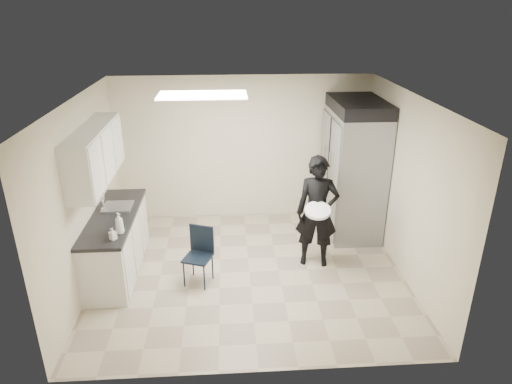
{
  "coord_description": "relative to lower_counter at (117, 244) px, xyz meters",
  "views": [
    {
      "loc": [
        -0.29,
        -5.82,
        3.75
      ],
      "look_at": [
        0.11,
        0.2,
        1.21
      ],
      "focal_mm": 32.0,
      "sensor_mm": 36.0,
      "label": 1
    }
  ],
  "objects": [
    {
      "name": "ceiling",
      "position": [
        1.95,
        -0.2,
        2.17
      ],
      "size": [
        4.5,
        4.5,
        0.0
      ],
      "primitive_type": "plane",
      "rotation": [
        3.14,
        0.0,
        0.0
      ],
      "color": "silver",
      "rests_on": "back_wall"
    },
    {
      "name": "left_wall",
      "position": [
        -0.3,
        -0.2,
        0.87
      ],
      "size": [
        0.0,
        4.0,
        4.0
      ],
      "primitive_type": "plane",
      "rotation": [
        1.57,
        0.0,
        1.57
      ],
      "color": "beige",
      "rests_on": "floor"
    },
    {
      "name": "towel_dispenser",
      "position": [
        -0.19,
        1.15,
        1.19
      ],
      "size": [
        0.22,
        0.3,
        0.35
      ],
      "primitive_type": "cube",
      "color": "black",
      "rests_on": "left_wall"
    },
    {
      "name": "soap_bottle_a",
      "position": [
        0.22,
        -0.56,
        0.62
      ],
      "size": [
        0.16,
        0.16,
        0.29
      ],
      "primitive_type": "imported",
      "rotation": [
        0.0,
        0.0,
        0.71
      ],
      "color": "silver",
      "rests_on": "countertop"
    },
    {
      "name": "notice_sticker_right",
      "position": [
        -0.29,
        0.1,
        0.75
      ],
      "size": [
        0.0,
        0.12,
        0.07
      ],
      "primitive_type": "cube",
      "color": "yellow",
      "rests_on": "left_wall"
    },
    {
      "name": "upper_cabinets",
      "position": [
        -0.13,
        0.0,
        1.4
      ],
      "size": [
        0.35,
        1.8,
        0.75
      ],
      "primitive_type": "cube",
      "color": "silver",
      "rests_on": "left_wall"
    },
    {
      "name": "ceiling_panel",
      "position": [
        1.35,
        0.2,
        2.14
      ],
      "size": [
        1.2,
        0.6,
        0.02
      ],
      "primitive_type": "cube",
      "color": "white",
      "rests_on": "ceiling"
    },
    {
      "name": "countertop",
      "position": [
        0.0,
        0.0,
        0.46
      ],
      "size": [
        0.64,
        1.95,
        0.05
      ],
      "primitive_type": "cube",
      "color": "black",
      "rests_on": "lower_counter"
    },
    {
      "name": "right_wall",
      "position": [
        4.2,
        -0.2,
        0.87
      ],
      "size": [
        0.0,
        4.0,
        4.0
      ],
      "primitive_type": "plane",
      "rotation": [
        1.57,
        0.0,
        -1.57
      ],
      "color": "beige",
      "rests_on": "floor"
    },
    {
      "name": "faucet",
      "position": [
        -0.18,
        0.25,
        0.59
      ],
      "size": [
        0.02,
        0.02,
        0.24
      ],
      "primitive_type": "cylinder",
      "color": "silver",
      "rests_on": "countertop"
    },
    {
      "name": "commercial_fridge",
      "position": [
        3.78,
        1.07,
        0.62
      ],
      "size": [
        0.8,
        1.35,
        2.1
      ],
      "primitive_type": "cube",
      "color": "gray",
      "rests_on": "floor"
    },
    {
      "name": "fridge_compressor",
      "position": [
        3.78,
        1.07,
        1.77
      ],
      "size": [
        0.8,
        1.35,
        0.2
      ],
      "primitive_type": "cube",
      "color": "black",
      "rests_on": "commercial_fridge"
    },
    {
      "name": "folding_chair",
      "position": [
        1.21,
        -0.43,
        -0.02
      ],
      "size": [
        0.47,
        0.47,
        0.81
      ],
      "primitive_type": "cube",
      "rotation": [
        0.0,
        0.0,
        -0.36
      ],
      "color": "black",
      "rests_on": "floor"
    },
    {
      "name": "soap_bottle_b",
      "position": [
        0.17,
        -0.74,
        0.56
      ],
      "size": [
        0.1,
        0.1,
        0.16
      ],
      "primitive_type": "imported",
      "rotation": [
        0.0,
        0.0,
        -0.69
      ],
      "color": "silver",
      "rests_on": "countertop"
    },
    {
      "name": "notice_sticker_left",
      "position": [
        -0.29,
        -0.1,
        0.79
      ],
      "size": [
        0.0,
        0.12,
        0.07
      ],
      "primitive_type": "cube",
      "color": "yellow",
      "rests_on": "left_wall"
    },
    {
      "name": "sink",
      "position": [
        0.02,
        0.25,
        0.44
      ],
      "size": [
        0.42,
        0.4,
        0.14
      ],
      "primitive_type": "cube",
      "color": "gray",
      "rests_on": "countertop"
    },
    {
      "name": "man_tuxedo",
      "position": [
        2.97,
        0.01,
        0.43
      ],
      "size": [
        0.7,
        0.53,
        1.72
      ],
      "primitive_type": "imported",
      "rotation": [
        0.0,
        0.0,
        -0.19
      ],
      "color": "black",
      "rests_on": "floor"
    },
    {
      "name": "back_wall",
      "position": [
        1.95,
        1.8,
        0.87
      ],
      "size": [
        4.5,
        0.0,
        4.5
      ],
      "primitive_type": "plane",
      "rotation": [
        1.57,
        0.0,
        0.0
      ],
      "color": "beige",
      "rests_on": "floor"
    },
    {
      "name": "floor",
      "position": [
        1.95,
        -0.2,
        -0.43
      ],
      "size": [
        4.5,
        4.5,
        0.0
      ],
      "primitive_type": "plane",
      "color": "tan",
      "rests_on": "ground"
    },
    {
      "name": "lower_counter",
      "position": [
        0.0,
        0.0,
        0.0
      ],
      "size": [
        0.6,
        1.9,
        0.86
      ],
      "primitive_type": "cube",
      "color": "silver",
      "rests_on": "floor"
    },
    {
      "name": "bucket_lid",
      "position": [
        2.93,
        -0.24,
        0.57
      ],
      "size": [
        0.43,
        0.43,
        0.05
      ],
      "primitive_type": "cylinder",
      "rotation": [
        0.0,
        0.0,
        -0.19
      ],
      "color": "silver",
      "rests_on": "man_tuxedo"
    }
  ]
}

